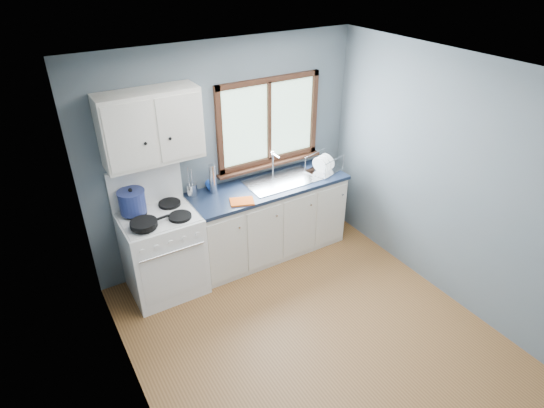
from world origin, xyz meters
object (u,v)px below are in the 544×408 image
skillet (144,224)px  utensil_crock (192,190)px  sink (281,185)px  gas_range (163,251)px  dish_rack (324,167)px  base_cabinets (268,222)px  thermos (213,179)px  stockpot (132,201)px

skillet → utensil_crock: utensil_crock is taller
sink → utensil_crock: bearing=168.7°
sink → skillet: sink is taller
gas_range → dish_rack: 2.11m
base_cabinets → dish_rack: size_ratio=3.88×
base_cabinets → dish_rack: dish_rack is taller
sink → thermos: (-0.79, 0.15, 0.23)m
gas_range → utensil_crock: (0.47, 0.22, 0.50)m
skillet → stockpot: size_ratio=1.12×
utensil_crock → thermos: utensil_crock is taller
base_cabinets → dish_rack: (0.75, -0.04, 0.57)m
stockpot → utensil_crock: utensil_crock is taller
thermos → dish_rack: (1.36, -0.19, -0.11)m
sink → utensil_crock: (-1.02, 0.20, 0.13)m
sink → stockpot: (-1.68, 0.13, 0.22)m
base_cabinets → utensil_crock: utensil_crock is taller
sink → gas_range: bearing=-179.3°
gas_range → stockpot: bearing=143.2°
skillet → thermos: 0.94m
base_cabinets → thermos: bearing=166.3°
gas_range → utensil_crock: size_ratio=3.88×
base_cabinets → stockpot: size_ratio=5.11×
thermos → base_cabinets: bearing=-13.7°
stockpot → utensil_crock: 0.67m
skillet → thermos: size_ratio=1.22×
sink → stockpot: 1.70m
base_cabinets → utensil_crock: bearing=166.4°
gas_range → stockpot: 0.63m
stockpot → utensil_crock: size_ratio=1.03×
dish_rack → gas_range: bearing=161.6°
stockpot → dish_rack: (2.25, -0.17, -0.10)m
base_cabinets → stockpot: stockpot is taller
utensil_crock → skillet: bearing=-149.0°
skillet → stockpot: stockpot is taller
base_cabinets → skillet: 1.61m
base_cabinets → skillet: size_ratio=4.56×
base_cabinets → stockpot: (-1.50, 0.12, 0.67)m
skillet → sink: bearing=0.7°
gas_range → sink: bearing=0.7°
gas_range → utensil_crock: bearing=25.3°
stockpot → dish_rack: bearing=-4.3°
gas_range → dish_rack: bearing=-0.7°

